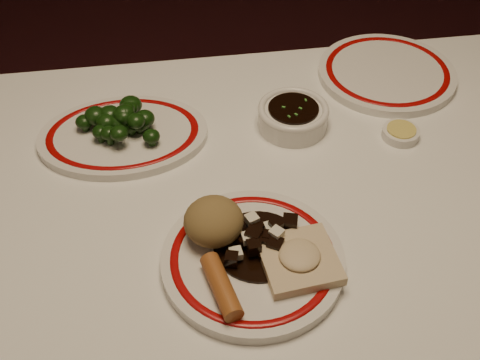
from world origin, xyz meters
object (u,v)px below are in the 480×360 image
(dining_table, at_px, (260,257))
(soy_bowl, at_px, (293,117))
(main_plate, at_px, (253,260))
(fried_wonton, at_px, (299,259))
(broccoli_pile, at_px, (120,120))
(stirfry_heap, at_px, (260,241))
(broccoli_plate, at_px, (123,135))
(rice_mound, at_px, (214,221))
(spring_roll, at_px, (221,286))

(dining_table, relative_size, soy_bowl, 9.91)
(main_plate, height_order, fried_wonton, fried_wonton)
(broccoli_pile, bearing_deg, stirfry_heap, -56.57)
(broccoli_plate, xyz_separation_m, soy_bowl, (0.30, -0.01, 0.01))
(rice_mound, distance_m, stirfry_heap, 0.07)
(fried_wonton, xyz_separation_m, broccoli_pile, (-0.24, 0.33, 0.01))
(dining_table, xyz_separation_m, fried_wonton, (0.03, -0.10, 0.12))
(stirfry_heap, relative_size, broccoli_plate, 0.44)
(stirfry_heap, bearing_deg, dining_table, 76.85)
(stirfry_heap, height_order, soy_bowl, stirfry_heap)
(spring_roll, distance_m, stirfry_heap, 0.09)
(rice_mound, xyz_separation_m, spring_roll, (-0.00, -0.10, -0.02))
(main_plate, height_order, broccoli_plate, main_plate)
(dining_table, bearing_deg, spring_roll, -119.99)
(rice_mound, relative_size, stirfry_heap, 0.66)
(rice_mound, distance_m, soy_bowl, 0.30)
(main_plate, xyz_separation_m, fried_wonton, (0.06, -0.02, 0.02))
(spring_roll, distance_m, broccoli_plate, 0.37)
(rice_mound, height_order, broccoli_plate, rice_mound)
(spring_roll, bearing_deg, stirfry_heap, 35.83)
(broccoli_pile, bearing_deg, soy_bowl, -2.77)
(dining_table, xyz_separation_m, broccoli_plate, (-0.20, 0.22, 0.10))
(main_plate, relative_size, stirfry_heap, 2.37)
(spring_roll, xyz_separation_m, fried_wonton, (0.11, 0.03, -0.00))
(rice_mound, relative_size, broccoli_pile, 0.60)
(spring_roll, distance_m, fried_wonton, 0.12)
(main_plate, distance_m, fried_wonton, 0.07)
(dining_table, relative_size, fried_wonton, 10.85)
(main_plate, height_order, spring_roll, spring_roll)
(main_plate, distance_m, broccoli_plate, 0.35)
(spring_roll, distance_m, broccoli_pile, 0.38)
(spring_roll, height_order, stirfry_heap, stirfry_heap)
(rice_mound, distance_m, broccoli_plate, 0.29)
(main_plate, relative_size, soy_bowl, 2.51)
(fried_wonton, relative_size, soy_bowl, 0.91)
(rice_mound, bearing_deg, stirfry_heap, -24.49)
(broccoli_pile, bearing_deg, main_plate, -59.87)
(spring_roll, bearing_deg, broccoli_pile, 97.01)
(dining_table, xyz_separation_m, broccoli_pile, (-0.20, 0.22, 0.13))
(rice_mound, height_order, spring_roll, rice_mound)
(fried_wonton, xyz_separation_m, soy_bowl, (0.06, 0.31, -0.01))
(soy_bowl, bearing_deg, stirfry_heap, -111.30)
(main_plate, bearing_deg, broccoli_plate, 120.45)
(main_plate, distance_m, spring_roll, 0.08)
(rice_mound, height_order, fried_wonton, rice_mound)
(dining_table, relative_size, spring_roll, 12.26)
(fried_wonton, relative_size, broccoli_pile, 0.79)
(dining_table, bearing_deg, main_plate, -108.57)
(rice_mound, distance_m, fried_wonton, 0.13)
(dining_table, distance_m, rice_mound, 0.16)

